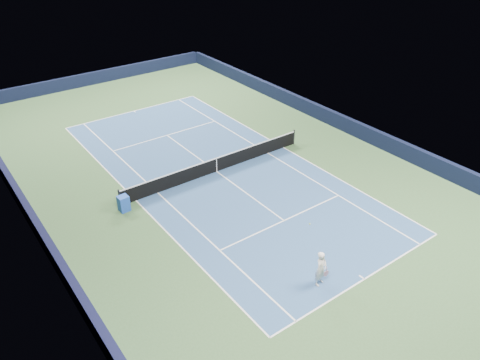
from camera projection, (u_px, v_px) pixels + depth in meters
ground at (217, 172)px, 29.13m from camera, size 40.00×40.00×0.00m
wall_far at (95, 78)px, 42.49m from camera, size 22.00×0.35×1.10m
wall_right at (339, 121)px, 34.32m from camera, size 0.35×40.00×1.10m
wall_left at (37, 227)px, 23.37m from camera, size 0.35×40.00×1.10m
court_surface at (217, 172)px, 29.13m from camera, size 10.97×23.77×0.01m
baseline_far at (134, 111)px, 37.30m from camera, size 10.97×0.08×0.00m
baseline_near at (364, 279)px, 20.95m from camera, size 10.97×0.08×0.00m
sideline_doubles_right at (283, 147)px, 31.90m from camera, size 0.08×23.77×0.00m
sideline_doubles_left at (136, 200)px, 26.35m from camera, size 0.08×23.77×0.00m
sideline_singles_right at (268, 153)px, 31.21m from camera, size 0.08×23.77×0.00m
sideline_singles_left at (158, 193)px, 27.05m from camera, size 0.08×23.77×0.00m
service_line_far at (167, 135)px, 33.53m from camera, size 8.23×0.08×0.00m
service_line_near at (284, 221)px, 24.72m from camera, size 8.23×0.08×0.00m
center_service_line at (217, 171)px, 29.13m from camera, size 0.08×12.80×0.00m
center_mark_far at (135, 112)px, 37.20m from camera, size 0.08×0.30×0.00m
center_mark_near at (362, 277)px, 21.05m from camera, size 0.08×0.30×0.00m
tennis_net at (216, 165)px, 28.87m from camera, size 12.90×0.10×1.07m
sponsor_cube at (124, 203)px, 25.31m from camera, size 0.61×0.53×0.91m
tennis_player at (321, 269)px, 20.27m from camera, size 0.83×1.31×2.67m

